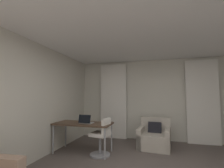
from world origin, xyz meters
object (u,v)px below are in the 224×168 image
laptop (86,122)px  desk (83,125)px  armchair (154,138)px  desk_chair (101,139)px

laptop → desk: bearing=146.5°
armchair → desk: bearing=-153.6°
desk_chair → laptop: size_ratio=2.61×
armchair → desk_chair: bearing=-141.8°
desk → desk_chair: (0.52, -0.09, -0.28)m
desk → armchair: bearing=26.4°
armchair → laptop: 1.94m
desk → laptop: 0.16m
desk → laptop: (0.11, -0.07, 0.10)m
desk → desk_chair: size_ratio=1.63×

